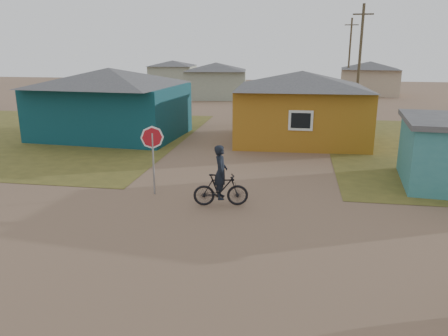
{
  "coord_description": "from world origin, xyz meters",
  "views": [
    {
      "loc": [
        2.27,
        -10.71,
        5.19
      ],
      "look_at": [
        -0.01,
        3.0,
        1.3
      ],
      "focal_mm": 35.0,
      "sensor_mm": 36.0,
      "label": 1
    }
  ],
  "objects": [
    {
      "name": "utility_pole_far",
      "position": [
        7.5,
        38.0,
        4.14
      ],
      "size": [
        1.4,
        0.2,
        8.0
      ],
      "color": "#4A3E2C",
      "rests_on": "ground"
    },
    {
      "name": "utility_pole_near",
      "position": [
        6.5,
        22.0,
        4.14
      ],
      "size": [
        1.4,
        0.2,
        8.0
      ],
      "color": "#4A3E2C",
      "rests_on": "ground"
    },
    {
      "name": "cyclist",
      "position": [
        -0.11,
        2.94,
        0.76
      ],
      "size": [
        1.91,
        0.85,
        2.08
      ],
      "color": "black",
      "rests_on": "ground"
    },
    {
      "name": "ground",
      "position": [
        0.0,
        0.0,
        0.0
      ],
      "size": [
        120.0,
        120.0,
        0.0
      ],
      "primitive_type": "plane",
      "color": "brown"
    },
    {
      "name": "house_yellow",
      "position": [
        2.5,
        14.0,
        2.0
      ],
      "size": [
        7.72,
        6.76,
        3.9
      ],
      "color": "#9E6518",
      "rests_on": "ground"
    },
    {
      "name": "house_pale_north",
      "position": [
        -14.0,
        46.0,
        1.75
      ],
      "size": [
        6.28,
        5.81,
        3.4
      ],
      "color": "gray",
      "rests_on": "ground"
    },
    {
      "name": "grass_nw",
      "position": [
        -14.0,
        13.0,
        0.01
      ],
      "size": [
        20.0,
        18.0,
        0.0
      ],
      "primitive_type": "cube",
      "color": "brown",
      "rests_on": "ground"
    },
    {
      "name": "house_teal",
      "position": [
        -8.5,
        13.5,
        2.05
      ],
      "size": [
        8.93,
        7.08,
        4.0
      ],
      "color": "#0A323B",
      "rests_on": "ground"
    },
    {
      "name": "house_beige_east",
      "position": [
        10.0,
        40.0,
        1.86
      ],
      "size": [
        6.95,
        6.05,
        3.6
      ],
      "color": "tan",
      "rests_on": "ground"
    },
    {
      "name": "stop_sign",
      "position": [
        -2.69,
        3.7,
        1.84
      ],
      "size": [
        0.82,
        0.07,
        2.51
      ],
      "color": "gray",
      "rests_on": "ground"
    },
    {
      "name": "house_pale_west",
      "position": [
        -6.0,
        34.0,
        1.86
      ],
      "size": [
        7.04,
        6.15,
        3.6
      ],
      "color": "gray",
      "rests_on": "ground"
    }
  ]
}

